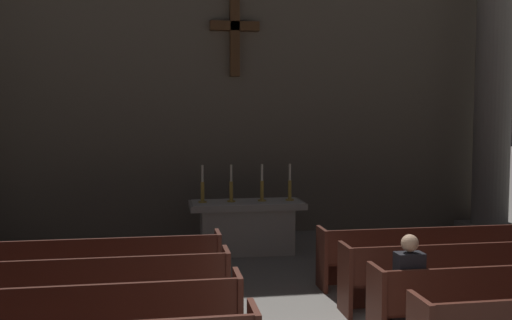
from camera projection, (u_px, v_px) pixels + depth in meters
pew_left_row_3 at (79, 292)px, 7.13m from camera, size 3.74×0.50×0.95m
pew_left_row_4 at (90, 269)px, 8.24m from camera, size 3.74×0.50×0.95m
pew_right_row_3 at (473, 274)px, 7.98m from camera, size 3.74×0.50×0.95m
pew_right_row_4 at (435, 254)px, 9.09m from camera, size 3.74×0.50×0.95m
column_right_fourth at (494, 82)px, 12.86m from camera, size 1.19×1.19×7.01m
altar at (247, 226)px, 11.15m from camera, size 2.20×0.90×1.01m
candlestick_outer_left at (202, 190)px, 10.95m from camera, size 0.16×0.16×0.72m
candlestick_inner_left at (231, 190)px, 11.04m from camera, size 0.16×0.16×0.72m
candlestick_inner_right at (262, 189)px, 11.14m from camera, size 0.16×0.16×0.72m
candlestick_outer_right at (290, 189)px, 11.23m from camera, size 0.16×0.16×0.72m
apse_with_cross at (233, 57)px, 12.87m from camera, size 12.74×0.45×7.93m
lone_worshipper at (406, 287)px, 6.66m from camera, size 0.32×0.43×1.32m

